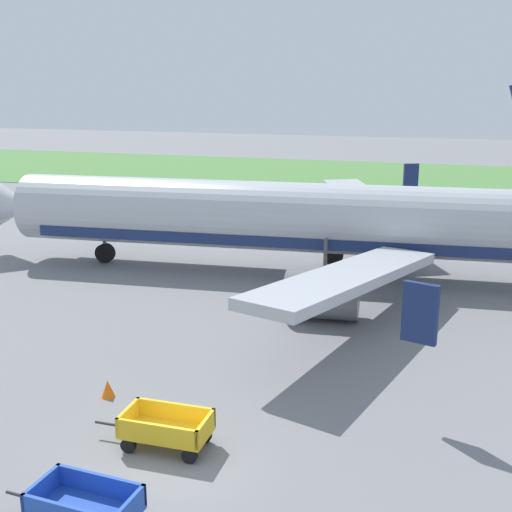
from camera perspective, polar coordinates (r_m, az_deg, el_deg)
ground_plane at (r=19.31m, az=-7.30°, el=-17.32°), size 220.00×220.00×0.00m
grass_strip at (r=72.72m, az=10.98°, el=6.60°), size 220.00×28.00×0.06m
airplane at (r=35.46m, az=4.09°, el=3.18°), size 37.66×30.25×11.34m
baggage_cart_nearest at (r=17.04m, az=-14.55°, el=-20.16°), size 3.60×1.59×1.07m
baggage_cart_second_in_row at (r=19.77m, az=-7.76°, el=-14.48°), size 3.55×1.41×1.07m
traffic_cone_near_plane at (r=23.03m, az=-12.63°, el=-11.08°), size 0.46×0.46×0.61m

